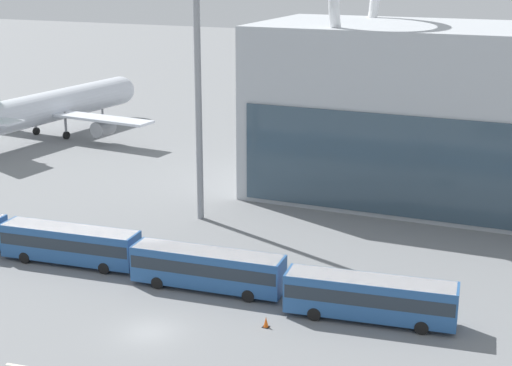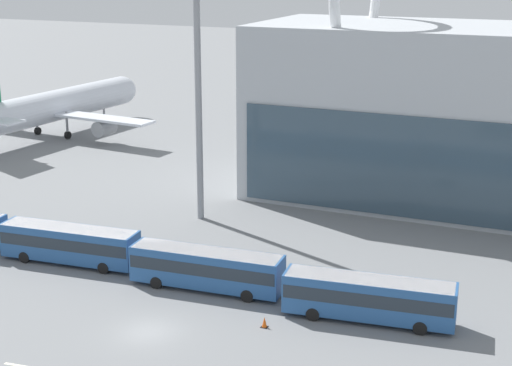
% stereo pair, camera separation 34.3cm
% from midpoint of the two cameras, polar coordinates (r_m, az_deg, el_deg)
% --- Properties ---
extents(ground_plane, '(440.00, 440.00, 0.00)m').
position_cam_midpoint_polar(ground_plane, '(56.75, -7.92, -10.69)').
color(ground_plane, slate).
extents(airliner_at_gate_near, '(35.00, 35.17, 13.47)m').
position_cam_midpoint_polar(airliner_at_gate_near, '(118.19, -14.68, 5.43)').
color(airliner_at_gate_near, silver).
rests_on(airliner_at_gate_near, ground_plane).
extents(airliner_at_gate_far, '(35.84, 36.75, 13.83)m').
position_cam_midpoint_polar(airliner_at_gate_far, '(100.95, 8.45, 4.03)').
color(airliner_at_gate_far, silver).
rests_on(airliner_at_gate_far, ground_plane).
extents(shuttle_bus_1, '(12.55, 3.61, 3.26)m').
position_cam_midpoint_polar(shuttle_bus_1, '(69.09, -13.51, -4.23)').
color(shuttle_bus_1, '#285693').
rests_on(shuttle_bus_1, ground_plane).
extents(shuttle_bus_2, '(12.53, 3.44, 3.26)m').
position_cam_midpoint_polar(shuttle_bus_2, '(62.25, -3.71, -6.11)').
color(shuttle_bus_2, '#285693').
rests_on(shuttle_bus_2, ground_plane).
extents(shuttle_bus_3, '(12.59, 3.96, 3.26)m').
position_cam_midpoint_polar(shuttle_bus_3, '(57.65, 8.13, -8.14)').
color(shuttle_bus_3, '#285693').
rests_on(shuttle_bus_3, ground_plane).
extents(floodlight_mast, '(2.28, 2.28, 23.43)m').
position_cam_midpoint_polar(floodlight_mast, '(76.09, -4.38, 7.56)').
color(floodlight_mast, gray).
rests_on(floodlight_mast, ground_plane).
extents(traffic_cone_0, '(0.49, 0.49, 0.79)m').
position_cam_midpoint_polar(traffic_cone_0, '(56.75, 0.55, -10.09)').
color(traffic_cone_0, black).
rests_on(traffic_cone_0, ground_plane).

